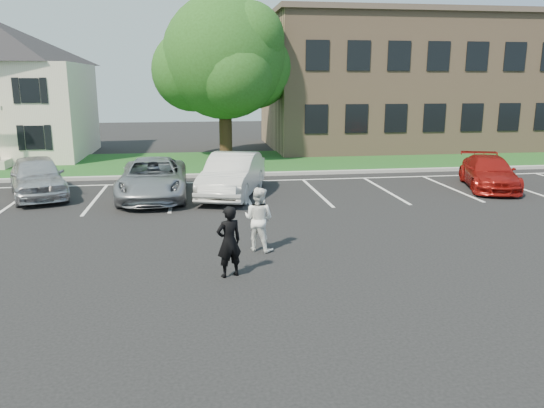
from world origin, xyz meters
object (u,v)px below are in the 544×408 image
object	(u,v)px
tree	(226,60)
car_red_compact	(489,173)
office_building	(436,82)
car_silver_minivan	(153,179)
car_white_sedan	(232,175)
man_black_suit	(229,242)
man_white_shirt	(259,219)
car_silver_west	(37,177)

from	to	relation	value
tree	car_red_compact	distance (m)	14.80
tree	car_red_compact	bearing A→B (deg)	-44.58
office_building	car_silver_minivan	bearing A→B (deg)	-141.17
office_building	car_white_sedan	distance (m)	20.55
man_black_suit	car_silver_minivan	bearing A→B (deg)	-96.97
car_silver_minivan	man_black_suit	bearing A→B (deg)	-75.85
car_red_compact	office_building	bearing A→B (deg)	91.39
man_white_shirt	car_silver_minivan	xyz separation A→B (m)	(-3.15, 6.79, -0.10)
car_silver_west	tree	bearing A→B (deg)	29.67
car_silver_west	car_red_compact	bearing A→B (deg)	-22.55
office_building	car_silver_west	distance (m)	25.73
car_silver_west	man_black_suit	bearing A→B (deg)	-74.44
man_black_suit	man_white_shirt	xyz separation A→B (m)	(0.88, 1.78, 0.02)
tree	car_white_sedan	world-z (taller)	tree
man_white_shirt	car_white_sedan	size ratio (longest dim) A/B	0.34
man_black_suit	car_silver_minivan	world-z (taller)	man_black_suit
office_building	car_white_sedan	size ratio (longest dim) A/B	4.60
man_black_suit	car_red_compact	xyz separation A→B (m)	(11.10, 8.44, -0.17)
office_building	man_black_suit	distance (m)	27.47
car_silver_minivan	car_red_compact	world-z (taller)	car_silver_minivan
office_building	car_silver_west	world-z (taller)	office_building
tree	car_white_sedan	size ratio (longest dim) A/B	1.81
car_silver_west	car_white_sedan	bearing A→B (deg)	-26.42
office_building	man_black_suit	world-z (taller)	office_building
man_black_suit	tree	bearing A→B (deg)	-115.30
car_white_sedan	car_silver_minivan	bearing A→B (deg)	-164.62
office_building	man_black_suit	size ratio (longest dim) A/B	13.77
office_building	car_white_sedan	xyz separation A→B (m)	(-14.52, -14.14, -3.36)
office_building	car_red_compact	bearing A→B (deg)	-106.12
man_black_suit	car_silver_west	bearing A→B (deg)	-76.74
car_white_sedan	car_red_compact	bearing A→B (deg)	16.52
man_black_suit	car_red_compact	size ratio (longest dim) A/B	0.37
tree	man_white_shirt	bearing A→B (deg)	-90.80
man_black_suit	car_silver_west	world-z (taller)	man_black_suit
man_black_suit	car_silver_minivan	size ratio (longest dim) A/B	0.31
office_building	car_silver_west	size ratio (longest dim) A/B	4.94
man_black_suit	car_red_compact	world-z (taller)	man_black_suit
man_white_shirt	car_red_compact	xyz separation A→B (m)	(10.22, 6.66, -0.19)
car_silver_minivan	man_white_shirt	bearing A→B (deg)	-65.79
car_silver_west	car_silver_minivan	distance (m)	4.39
car_silver_west	car_silver_minivan	world-z (taller)	car_silver_west
office_building	man_white_shirt	bearing A→B (deg)	-124.48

